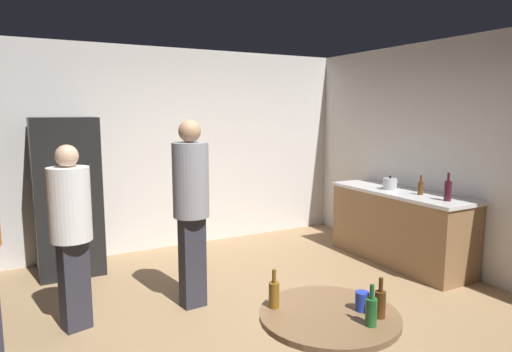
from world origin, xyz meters
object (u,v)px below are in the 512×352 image
(kettle, at_px, (390,184))
(wine_bottle_on_counter, at_px, (448,190))
(person_in_white_shirt, at_px, (71,224))
(refrigerator, at_px, (67,196))
(foreground_table, at_px, (329,330))
(plastic_cup_blue, at_px, (362,301))
(beer_bottle_green, at_px, (371,311))
(beer_bottle_brown, at_px, (380,303))
(beer_bottle_on_counter, at_px, (420,188))
(beer_bottle_amber, at_px, (274,294))
(person_in_gray_shirt, at_px, (191,199))

(kettle, relative_size, wine_bottle_on_counter, 0.79)
(person_in_white_shirt, bearing_deg, refrigerator, 159.48)
(foreground_table, xyz_separation_m, plastic_cup_blue, (0.18, -0.06, 0.16))
(beer_bottle_green, bearing_deg, foreground_table, 113.49)
(beer_bottle_brown, relative_size, plastic_cup_blue, 2.09)
(refrigerator, xyz_separation_m, wine_bottle_on_counter, (3.61, -2.27, 0.12))
(beer_bottle_on_counter, height_order, beer_bottle_amber, beer_bottle_on_counter)
(refrigerator, xyz_separation_m, beer_bottle_brown, (1.22, -3.75, -0.08))
(wine_bottle_on_counter, relative_size, person_in_white_shirt, 0.19)
(foreground_table, bearing_deg, beer_bottle_on_counter, 32.94)
(foreground_table, height_order, beer_bottle_amber, beer_bottle_amber)
(beer_bottle_on_counter, bearing_deg, foreground_table, -147.06)
(foreground_table, bearing_deg, kettle, 39.60)
(beer_bottle_green, height_order, plastic_cup_blue, beer_bottle_green)
(person_in_gray_shirt, bearing_deg, beer_bottle_amber, -9.56)
(beer_bottle_green, bearing_deg, plastic_cup_blue, 62.84)
(kettle, distance_m, person_in_white_shirt, 3.71)
(beer_bottle_green, distance_m, person_in_gray_shirt, 2.26)
(wine_bottle_on_counter, distance_m, foreground_table, 2.94)
(foreground_table, bearing_deg, beer_bottle_amber, 138.67)
(beer_bottle_green, bearing_deg, beer_bottle_on_counter, 37.37)
(person_in_white_shirt, bearing_deg, foreground_table, 13.04)
(beer_bottle_amber, distance_m, person_in_gray_shirt, 1.82)
(beer_bottle_brown, bearing_deg, refrigerator, 108.03)
(beer_bottle_amber, height_order, person_in_white_shirt, person_in_white_shirt)
(beer_bottle_amber, relative_size, person_in_white_shirt, 0.14)
(kettle, xyz_separation_m, beer_bottle_on_counter, (0.05, -0.43, 0.01))
(beer_bottle_green, bearing_deg, beer_bottle_amber, 127.65)
(refrigerator, distance_m, person_in_white_shirt, 1.53)
(foreground_table, distance_m, person_in_white_shirt, 2.36)
(foreground_table, bearing_deg, person_in_white_shirt, 118.96)
(beer_bottle_amber, xyz_separation_m, person_in_gray_shirt, (0.16, 1.80, 0.24))
(wine_bottle_on_counter, relative_size, person_in_gray_shirt, 0.17)
(plastic_cup_blue, relative_size, person_in_gray_shirt, 0.06)
(beer_bottle_amber, bearing_deg, person_in_white_shirt, 115.93)
(beer_bottle_amber, distance_m, beer_bottle_brown, 0.60)
(refrigerator, distance_m, wine_bottle_on_counter, 4.27)
(beer_bottle_green, bearing_deg, kettle, 43.62)
(beer_bottle_amber, bearing_deg, beer_bottle_on_counter, 27.48)
(person_in_white_shirt, bearing_deg, plastic_cup_blue, 16.02)
(beer_bottle_on_counter, height_order, person_in_gray_shirt, person_in_gray_shirt)
(refrigerator, distance_m, beer_bottle_on_counter, 4.10)
(beer_bottle_on_counter, xyz_separation_m, person_in_gray_shirt, (-2.71, 0.30, 0.07))
(kettle, xyz_separation_m, beer_bottle_amber, (-2.82, -1.92, -0.15))
(wine_bottle_on_counter, distance_m, beer_bottle_on_counter, 0.40)
(beer_bottle_amber, relative_size, beer_bottle_green, 1.00)
(wine_bottle_on_counter, xyz_separation_m, beer_bottle_green, (-2.50, -1.54, -0.20))
(beer_bottle_on_counter, height_order, plastic_cup_blue, beer_bottle_on_counter)
(plastic_cup_blue, relative_size, person_in_white_shirt, 0.07)
(beer_bottle_green, bearing_deg, wine_bottle_on_counter, 31.54)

